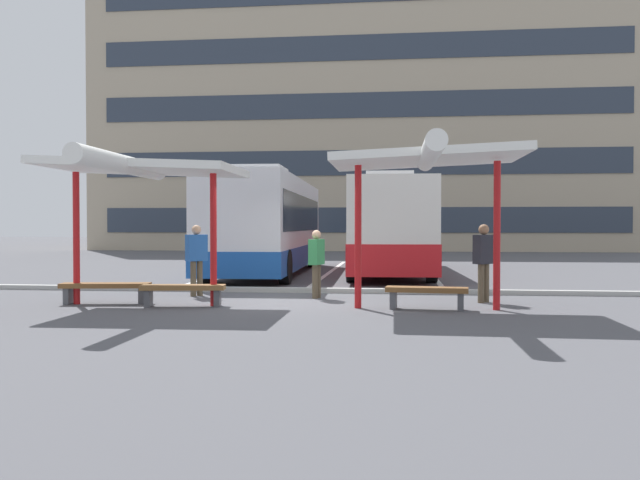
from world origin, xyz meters
The scene contains 16 objects.
ground_plane centered at (0.00, 0.00, 0.00)m, with size 160.00×160.00×0.00m, color #515156.
terminal_building centered at (0.03, 35.60, 9.40)m, with size 37.35×13.38×21.54m.
coach_bus_0 centered at (-2.05, 8.19, 1.67)m, with size 2.84×11.30×3.60m.
coach_bus_1 centered at (2.08, 9.47, 1.57)m, with size 3.02×11.81×3.46m.
lane_stripe_0 centered at (-3.61, 9.17, 0.00)m, with size 0.16×14.00×0.01m, color white.
lane_stripe_1 centered at (0.00, 9.17, 0.00)m, with size 0.16×14.00×0.01m, color white.
lane_stripe_2 centered at (3.61, 9.17, 0.00)m, with size 0.16×14.00×0.01m, color white.
waiting_shelter_0 centered at (-2.96, -1.26, 2.83)m, with size 4.01×4.38×3.07m.
bench_0 centered at (-3.86, -0.91, 0.34)m, with size 1.93×0.67×0.45m.
bench_1 centered at (-2.06, -1.17, 0.34)m, with size 1.77×0.65×0.45m.
waiting_shelter_1 centered at (2.95, -1.29, 2.96)m, with size 3.77×4.34×3.21m.
bench_2 centered at (2.95, -1.11, 0.33)m, with size 1.67×0.58×0.45m.
platform_kerb centered at (0.00, 1.96, 0.06)m, with size 44.00×0.24×0.12m, color #ADADA8.
waiting_passenger_0 centered at (4.25, 0.24, 1.00)m, with size 0.50×0.51×1.71m.
waiting_passenger_1 centered at (-2.38, 0.85, 0.98)m, with size 0.51×0.50×1.70m.
waiting_passenger_2 centered at (0.52, 0.71, 0.90)m, with size 0.35×0.50×1.58m.
Camera 1 is at (2.29, -14.51, 1.68)m, focal length 37.24 mm.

